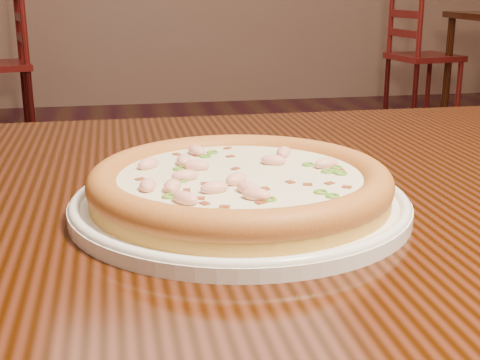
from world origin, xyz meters
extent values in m
cube|color=black|center=(-0.26, -0.26, 0.73)|extent=(1.20, 0.80, 0.04)
cylinder|color=white|center=(-0.38, -0.31, 0.76)|extent=(0.31, 0.31, 0.01)
torus|color=white|center=(-0.38, -0.31, 0.76)|extent=(0.30, 0.30, 0.01)
cylinder|color=gold|center=(-0.38, -0.31, 0.77)|extent=(0.27, 0.27, 0.02)
torus|color=#BF782F|center=(-0.38, -0.31, 0.78)|extent=(0.27, 0.27, 0.03)
cylinder|color=#E7EBCB|center=(-0.38, -0.31, 0.78)|extent=(0.22, 0.22, 0.00)
ellipsoid|color=#F2B29E|center=(-0.46, -0.27, 0.79)|extent=(0.03, 0.03, 0.01)
ellipsoid|color=#F2B29E|center=(-0.46, -0.34, 0.79)|extent=(0.02, 0.03, 0.01)
ellipsoid|color=#F2B29E|center=(-0.38, -0.36, 0.79)|extent=(0.02, 0.03, 0.01)
ellipsoid|color=#F2B29E|center=(-0.38, -0.34, 0.79)|extent=(0.03, 0.03, 0.01)
ellipsoid|color=#F2B29E|center=(-0.29, -0.30, 0.79)|extent=(0.03, 0.02, 0.01)
ellipsoid|color=#F2B29E|center=(-0.41, -0.23, 0.79)|extent=(0.02, 0.03, 0.01)
ellipsoid|color=#F2B29E|center=(-0.43, -0.32, 0.79)|extent=(0.03, 0.02, 0.01)
ellipsoid|color=#F2B29E|center=(-0.44, -0.34, 0.79)|extent=(0.02, 0.03, 0.01)
ellipsoid|color=#F2B29E|center=(-0.34, -0.28, 0.79)|extent=(0.03, 0.02, 0.01)
ellipsoid|color=#F2B29E|center=(-0.38, -0.38, 0.79)|extent=(0.03, 0.02, 0.01)
ellipsoid|color=#F2B29E|center=(-0.32, -0.25, 0.79)|extent=(0.02, 0.03, 0.01)
ellipsoid|color=#F2B29E|center=(-0.41, -0.36, 0.79)|extent=(0.03, 0.02, 0.01)
ellipsoid|color=#F2B29E|center=(-0.42, -0.26, 0.79)|extent=(0.02, 0.03, 0.01)
ellipsoid|color=#F2B29E|center=(-0.43, -0.38, 0.79)|extent=(0.03, 0.03, 0.01)
ellipsoid|color=#F2B29E|center=(-0.41, -0.28, 0.79)|extent=(0.03, 0.02, 0.01)
cube|color=maroon|center=(-0.40, -0.40, 0.78)|extent=(0.01, 0.01, 0.00)
cube|color=maroon|center=(-0.42, -0.38, 0.78)|extent=(0.01, 0.01, 0.00)
cube|color=maroon|center=(-0.42, -0.37, 0.78)|extent=(0.01, 0.01, 0.00)
cube|color=maroon|center=(-0.37, -0.21, 0.78)|extent=(0.01, 0.01, 0.00)
cube|color=maroon|center=(-0.41, -0.24, 0.78)|extent=(0.01, 0.01, 0.00)
cube|color=maroon|center=(-0.43, -0.35, 0.78)|extent=(0.01, 0.01, 0.00)
cube|color=maroon|center=(-0.38, -0.39, 0.78)|extent=(0.01, 0.01, 0.00)
cube|color=maroon|center=(-0.33, -0.26, 0.78)|extent=(0.01, 0.01, 0.00)
cube|color=maroon|center=(-0.33, -0.35, 0.78)|extent=(0.01, 0.01, 0.00)
cube|color=maroon|center=(-0.42, -0.23, 0.78)|extent=(0.01, 0.01, 0.00)
cube|color=maroon|center=(-0.37, -0.25, 0.78)|extent=(0.01, 0.01, 0.00)
cube|color=maroon|center=(-0.41, -0.23, 0.78)|extent=(0.01, 0.01, 0.00)
cube|color=maroon|center=(-0.28, -0.31, 0.78)|extent=(0.01, 0.01, 0.00)
cube|color=maroon|center=(-0.41, -0.34, 0.78)|extent=(0.01, 0.01, 0.00)
cube|color=maroon|center=(-0.38, -0.29, 0.78)|extent=(0.01, 0.01, 0.00)
cube|color=maroon|center=(-0.42, -0.26, 0.78)|extent=(0.01, 0.01, 0.00)
cube|color=maroon|center=(-0.46, -0.31, 0.78)|extent=(0.01, 0.01, 0.00)
cube|color=maroon|center=(-0.30, -0.36, 0.78)|extent=(0.01, 0.01, 0.00)
cube|color=maroon|center=(-0.31, -0.35, 0.78)|extent=(0.01, 0.01, 0.00)
cube|color=maroon|center=(-0.36, -0.36, 0.78)|extent=(0.01, 0.01, 0.00)
cube|color=maroon|center=(-0.34, -0.34, 0.78)|extent=(0.01, 0.01, 0.00)
cube|color=maroon|center=(-0.41, -0.33, 0.78)|extent=(0.01, 0.01, 0.00)
torus|color=#538B24|center=(-0.40, -0.24, 0.79)|extent=(0.02, 0.02, 0.00)
torus|color=#538B24|center=(-0.44, -0.36, 0.79)|extent=(0.02, 0.02, 0.00)
torus|color=#538B24|center=(-0.41, -0.41, 0.79)|extent=(0.01, 0.01, 0.00)
torus|color=#538B24|center=(-0.30, -0.32, 0.79)|extent=(0.01, 0.01, 0.00)
torus|color=#538B24|center=(-0.29, -0.32, 0.79)|extent=(0.01, 0.01, 0.00)
torus|color=#538B24|center=(-0.43, -0.32, 0.79)|extent=(0.01, 0.01, 0.00)
torus|color=#538B24|center=(-0.32, -0.37, 0.79)|extent=(0.02, 0.02, 0.00)
torus|color=#538B24|center=(-0.31, -0.29, 0.79)|extent=(0.02, 0.02, 0.00)
torus|color=#538B24|center=(-0.43, -0.28, 0.79)|extent=(0.02, 0.02, 0.00)
torus|color=#538B24|center=(-0.37, -0.39, 0.79)|extent=(0.02, 0.02, 0.00)
torus|color=#538B24|center=(-0.29, -0.32, 0.79)|extent=(0.02, 0.02, 0.00)
torus|color=#538B24|center=(-0.31, -0.39, 0.79)|extent=(0.01, 0.01, 0.00)
torus|color=#538B24|center=(-0.39, -0.23, 0.79)|extent=(0.02, 0.02, 0.00)
torus|color=#538B24|center=(-0.43, -0.32, 0.79)|extent=(0.01, 0.01, 0.00)
torus|color=#538B24|center=(-0.29, -0.30, 0.79)|extent=(0.01, 0.01, 0.00)
torus|color=#538B24|center=(-0.28, -0.31, 0.79)|extent=(0.01, 0.01, 0.00)
cylinder|color=black|center=(1.82, 3.47, 0.35)|extent=(0.05, 0.05, 0.71)
cylinder|color=#590E09|center=(-1.08, 3.84, 0.21)|extent=(0.04, 0.04, 0.41)
cylinder|color=#590E09|center=(-1.00, 3.49, 0.21)|extent=(0.04, 0.04, 0.41)
cylinder|color=#590E09|center=(-1.08, 3.84, 0.47)|extent=(0.04, 0.04, 0.95)
cylinder|color=#590E09|center=(-1.00, 3.49, 0.47)|extent=(0.04, 0.04, 0.95)
cube|color=#590E09|center=(-1.04, 3.66, 0.60)|extent=(0.11, 0.36, 0.05)
cube|color=#590E09|center=(-1.04, 3.66, 0.73)|extent=(0.11, 0.36, 0.05)
cube|color=#590E09|center=(1.70, 3.59, 0.43)|extent=(0.48, 0.48, 0.04)
cylinder|color=#590E09|center=(1.91, 3.44, 0.21)|extent=(0.04, 0.04, 0.41)
cylinder|color=#590E09|center=(1.85, 3.80, 0.21)|extent=(0.04, 0.04, 0.41)
cylinder|color=#590E09|center=(1.55, 3.39, 0.21)|extent=(0.04, 0.04, 0.41)
cylinder|color=#590E09|center=(1.49, 3.74, 0.21)|extent=(0.04, 0.04, 0.41)
cylinder|color=#590E09|center=(1.55, 3.39, 0.47)|extent=(0.04, 0.04, 0.95)
cylinder|color=#590E09|center=(1.49, 3.74, 0.47)|extent=(0.04, 0.04, 0.95)
cube|color=#590E09|center=(1.52, 3.56, 0.60)|extent=(0.09, 0.36, 0.05)
cube|color=#590E09|center=(1.52, 3.56, 0.73)|extent=(0.09, 0.36, 0.05)
camera|label=1|loc=(-0.48, -0.87, 0.95)|focal=50.00mm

